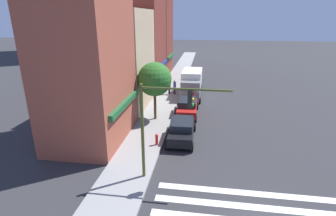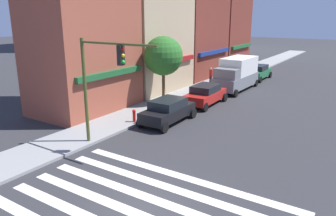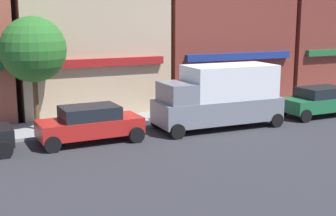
% 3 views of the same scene
% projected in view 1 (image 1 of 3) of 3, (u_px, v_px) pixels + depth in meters
% --- Properties ---
extents(sidewalk_left, '(120.00, 3.00, 0.15)m').
position_uv_depth(sidewalk_left, '(106.00, 214.00, 12.61)').
color(sidewalk_left, gray).
rests_on(sidewalk_left, ground_plane).
extents(storefront_row, '(32.00, 5.30, 15.13)m').
position_uv_depth(storefront_row, '(134.00, 41.00, 30.36)').
color(storefront_row, '#9E4C38').
rests_on(storefront_row, ground_plane).
extents(traffic_signal, '(0.32, 4.80, 5.76)m').
position_uv_depth(traffic_signal, '(163.00, 117.00, 14.10)').
color(traffic_signal, '#474C1E').
rests_on(traffic_signal, ground_plane).
extents(sedan_black, '(4.44, 2.02, 1.59)m').
position_uv_depth(sedan_black, '(182.00, 129.00, 20.17)').
color(sedan_black, black).
rests_on(sedan_black, ground_plane).
extents(sedan_red, '(4.45, 2.02, 1.59)m').
position_uv_depth(sedan_red, '(187.00, 107.00, 25.23)').
color(sedan_red, '#B21E19').
rests_on(sedan_red, ground_plane).
extents(box_truck_grey, '(6.24, 2.42, 3.04)m').
position_uv_depth(box_truck_grey, '(192.00, 83.00, 30.98)').
color(box_truck_grey, slate).
rests_on(box_truck_grey, ground_plane).
extents(sedan_green, '(4.43, 2.02, 1.59)m').
position_uv_depth(sedan_green, '(194.00, 78.00, 37.17)').
color(sedan_green, '#1E6638').
rests_on(sedan_green, ground_plane).
extents(pedestrian_red_jacket, '(0.32, 0.32, 1.77)m').
position_uv_depth(pedestrian_red_jacket, '(169.00, 87.00, 31.54)').
color(pedestrian_red_jacket, '#23232D').
rests_on(pedestrian_red_jacket, sidewalk_left).
extents(pedestrian_blue_shirt, '(0.32, 0.32, 1.77)m').
position_uv_depth(pedestrian_blue_shirt, '(175.00, 87.00, 31.41)').
color(pedestrian_blue_shirt, '#23232D').
rests_on(pedestrian_blue_shirt, sidewalk_left).
extents(fire_hydrant, '(0.24, 0.24, 0.84)m').
position_uv_depth(fire_hydrant, '(157.00, 139.00, 19.14)').
color(fire_hydrant, red).
rests_on(fire_hydrant, sidewalk_left).
extents(street_tree, '(3.00, 3.00, 5.22)m').
position_uv_depth(street_tree, '(155.00, 79.00, 22.96)').
color(street_tree, brown).
rests_on(street_tree, sidewalk_left).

